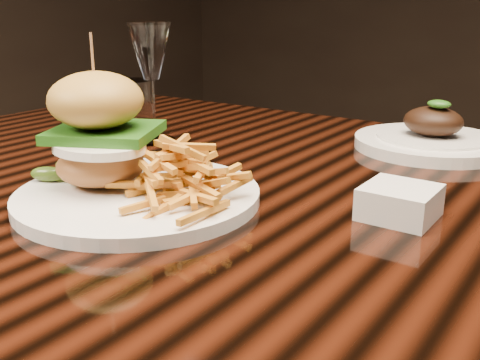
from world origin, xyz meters
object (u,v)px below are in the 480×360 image
Objects in this scene: wine_glass at (150,55)px; dining_table at (337,252)px; far_dish at (431,139)px; burger_plate at (132,160)px.

dining_table is at bearing -11.50° from wine_glass.
wine_glass is at bearing -151.76° from far_dish.
far_dish is at bearing 28.24° from wine_glass.
far_dish reaches higher than dining_table.
burger_plate is 0.32m from wine_glass.
wine_glass is 0.47m from far_dish.
burger_plate is at bearing -140.45° from dining_table.
wine_glass is at bearing 168.50° from dining_table.
dining_table is 0.28m from burger_plate.
burger_plate reaches higher than far_dish.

